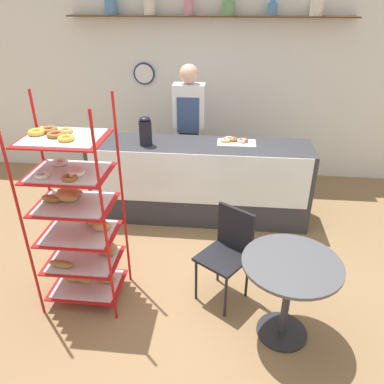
# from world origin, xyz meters

# --- Properties ---
(ground_plane) EXTENTS (14.00, 14.00, 0.00)m
(ground_plane) POSITION_xyz_m (0.00, 0.00, 0.00)
(ground_plane) COLOR olive
(back_wall) EXTENTS (10.00, 0.30, 2.70)m
(back_wall) POSITION_xyz_m (-0.00, 2.73, 1.37)
(back_wall) COLOR white
(back_wall) RESTS_ON ground_plane
(display_counter) EXTENTS (2.54, 0.62, 0.94)m
(display_counter) POSITION_xyz_m (0.00, 1.38, 0.47)
(display_counter) COLOR #333338
(display_counter) RESTS_ON ground_plane
(pastry_rack) EXTENTS (0.67, 0.51, 1.81)m
(pastry_rack) POSITION_xyz_m (-0.89, -0.11, 0.82)
(pastry_rack) COLOR #B71414
(pastry_rack) RESTS_ON ground_plane
(person_worker) EXTENTS (0.39, 0.24, 1.72)m
(person_worker) POSITION_xyz_m (-0.19, 1.97, 0.96)
(person_worker) COLOR #282833
(person_worker) RESTS_ON ground_plane
(cafe_table) EXTENTS (0.74, 0.74, 0.72)m
(cafe_table) POSITION_xyz_m (0.83, -0.38, 0.55)
(cafe_table) COLOR #262628
(cafe_table) RESTS_ON ground_plane
(cafe_chair) EXTENTS (0.53, 0.53, 0.86)m
(cafe_chair) POSITION_xyz_m (0.37, 0.04, 0.52)
(cafe_chair) COLOR black
(cafe_chair) RESTS_ON ground_plane
(coffee_carafe) EXTENTS (0.14, 0.14, 0.33)m
(coffee_carafe) POSITION_xyz_m (-0.60, 1.30, 1.10)
(coffee_carafe) COLOR black
(coffee_carafe) RESTS_ON display_counter
(donut_tray_counter) EXTENTS (0.44, 0.25, 0.05)m
(donut_tray_counter) POSITION_xyz_m (0.38, 1.48, 0.96)
(donut_tray_counter) COLOR white
(donut_tray_counter) RESTS_ON display_counter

